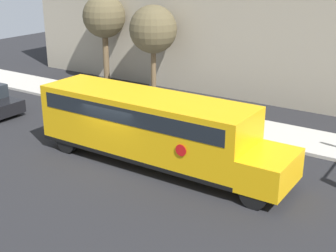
{
  "coord_description": "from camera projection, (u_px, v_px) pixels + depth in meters",
  "views": [
    {
      "loc": [
        11.54,
        -13.68,
        8.01
      ],
      "look_at": [
        1.71,
        1.18,
        1.58
      ],
      "focal_mm": 50.0,
      "sensor_mm": 36.0,
      "label": 1
    }
  ],
  "objects": [
    {
      "name": "ground_plane",
      "position": [
        118.0,
        162.0,
        19.44
      ],
      "size": [
        60.0,
        60.0,
        0.0
      ],
      "primitive_type": "plane",
      "color": "black"
    },
    {
      "name": "school_bus",
      "position": [
        151.0,
        125.0,
        18.77
      ],
      "size": [
        10.83,
        2.57,
        2.87
      ],
      "color": "#EAA80F",
      "rests_on": "ground"
    },
    {
      "name": "tree_near_sidewalk",
      "position": [
        153.0,
        30.0,
        28.02
      ],
      "size": [
        2.89,
        2.89,
        5.41
      ],
      "color": "brown",
      "rests_on": "ground"
    },
    {
      "name": "building_backdrop",
      "position": [
        253.0,
        21.0,
        28.15
      ],
      "size": [
        32.0,
        4.0,
        8.78
      ],
      "color": "#9E937F",
      "rests_on": "ground"
    },
    {
      "name": "sidewalk_strip",
      "position": [
        197.0,
        118.0,
        24.52
      ],
      "size": [
        44.0,
        3.0,
        0.15
      ],
      "color": "#B2ADA3",
      "rests_on": "ground"
    },
    {
      "name": "tree_far_sidewalk",
      "position": [
        104.0,
        17.0,
        30.45
      ],
      "size": [
        2.8,
        2.8,
        5.82
      ],
      "color": "brown",
      "rests_on": "ground"
    }
  ]
}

